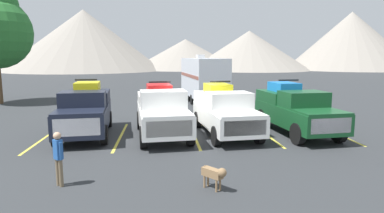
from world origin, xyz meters
name	(u,v)px	position (x,y,z in m)	size (l,w,h in m)	color
ground_plane	(193,131)	(0.00, 0.00, 0.00)	(240.00, 240.00, 0.00)	#2D3033
pickup_truck_a	(85,110)	(-5.08, -0.21, 1.18)	(2.62, 5.46, 2.59)	black
pickup_truck_b	(162,111)	(-1.50, -0.73, 1.18)	(2.65, 5.52, 2.49)	white
pickup_truck_c	(224,110)	(1.47, -0.59, 1.14)	(2.61, 5.54, 2.49)	white
pickup_truck_d	(295,109)	(4.91, -0.71, 1.17)	(2.65, 5.60, 2.54)	#144723
lot_stripe_a	(45,138)	(-6.85, -0.67, 0.00)	(0.12, 5.50, 0.01)	gold
lot_stripe_b	(121,136)	(-3.43, -0.67, 0.00)	(0.12, 5.50, 0.01)	gold
lot_stripe_c	(194,135)	(0.00, -0.67, 0.00)	(0.12, 5.50, 0.01)	gold
lot_stripe_d	(264,133)	(3.43, -0.67, 0.00)	(0.12, 5.50, 0.01)	gold
lot_stripe_e	(332,132)	(6.85, -0.67, 0.00)	(0.12, 5.50, 0.01)	gold
camper_trailer_a	(203,77)	(1.81, 10.24, 2.01)	(3.08, 8.78, 3.82)	silver
person_b	(58,155)	(-4.44, -6.53, 0.91)	(0.30, 0.29, 1.59)	#726047
dog	(215,174)	(-0.05, -7.22, 0.47)	(0.64, 0.74, 0.69)	olive
mountain_ridge	(160,44)	(-1.89, 74.73, 6.88)	(137.53, 42.59, 15.77)	gray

